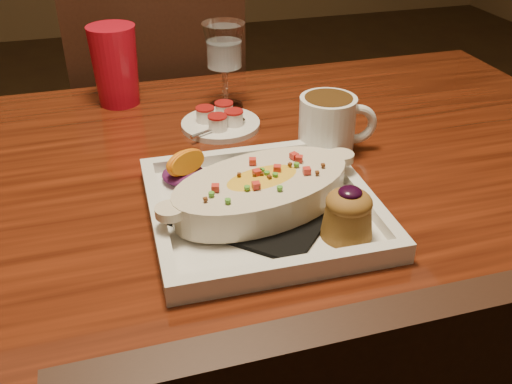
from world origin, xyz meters
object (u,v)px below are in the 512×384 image
object	(u,v)px
goblet	(224,51)
saucer	(220,122)
coffee_mug	(329,123)
red_tumbler	(115,66)
table	(209,230)
chair_far	(162,143)
plate	(266,198)

from	to	relation	value
goblet	saucer	size ratio (longest dim) A/B	1.16
coffee_mug	red_tumbler	xyz separation A→B (m)	(-0.32, 0.31, 0.02)
table	coffee_mug	world-z (taller)	coffee_mug
chair_far	goblet	world-z (taller)	chair_far
coffee_mug	saucer	size ratio (longest dim) A/B	0.91
coffee_mug	saucer	distance (m)	0.21
table	coffee_mug	bearing A→B (deg)	8.65
saucer	coffee_mug	bearing A→B (deg)	-43.11
chair_far	goblet	distance (m)	0.52
saucer	red_tumbler	world-z (taller)	red_tumbler
chair_far	saucer	xyz separation A→B (m)	(0.06, -0.45, 0.25)
goblet	plate	bearing A→B (deg)	-95.20
table	chair_far	xyz separation A→B (m)	(-0.00, 0.63, -0.15)
plate	goblet	xyz separation A→B (m)	(0.03, 0.38, 0.09)
plate	red_tumbler	world-z (taller)	red_tumbler
plate	saucer	size ratio (longest dim) A/B	2.18
saucer	red_tumbler	size ratio (longest dim) A/B	0.94
chair_far	goblet	xyz separation A→B (m)	(0.09, -0.37, 0.36)
red_tumbler	coffee_mug	bearing A→B (deg)	-44.38
chair_far	table	bearing A→B (deg)	90.00
plate	saucer	world-z (taller)	plate
plate	coffee_mug	distance (m)	0.22
table	goblet	bearing A→B (deg)	69.91
chair_far	red_tumbler	distance (m)	0.44
plate	saucer	distance (m)	0.30
plate	goblet	world-z (taller)	goblet
chair_far	plate	xyz separation A→B (m)	(0.06, -0.75, 0.27)
coffee_mug	goblet	distance (m)	0.26
table	saucer	distance (m)	0.22
plate	coffee_mug	world-z (taller)	coffee_mug
table	plate	xyz separation A→B (m)	(0.06, -0.12, 0.13)
coffee_mug	table	bearing A→B (deg)	-161.14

